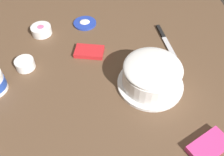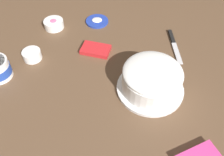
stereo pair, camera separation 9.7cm
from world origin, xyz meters
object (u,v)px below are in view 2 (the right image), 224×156
candy_box_upper (96,50)px  frosted_cake (151,80)px  frosting_tub_lid (97,21)px  sprinkle_bowl_rainbow (32,55)px  spreading_knife (174,43)px  sprinkle_bowl_pink (54,24)px

candy_box_upper → frosted_cake: bearing=150.3°
frosting_tub_lid → sprinkle_bowl_rainbow: size_ratio=1.44×
spreading_knife → candy_box_upper: candy_box_upper is taller
spreading_knife → frosting_tub_lid: bearing=-21.4°
candy_box_upper → spreading_knife: bearing=-157.3°
frosting_tub_lid → sprinkle_bowl_pink: (0.21, 0.06, 0.02)m
frosted_cake → candy_box_upper: (0.24, -0.21, -0.05)m
sprinkle_bowl_pink → sprinkle_bowl_rainbow: bearing=78.7°
frosted_cake → frosting_tub_lid: bearing=-59.1°
frosted_cake → spreading_knife: bearing=-113.5°
sprinkle_bowl_pink → sprinkle_bowl_rainbow: size_ratio=1.20×
frosting_tub_lid → sprinkle_bowl_pink: sprinkle_bowl_pink is taller
frosted_cake → spreading_knife: frosted_cake is taller
sprinkle_bowl_pink → spreading_knife: bearing=171.3°
sprinkle_bowl_rainbow → candy_box_upper: (-0.28, -0.07, -0.01)m
frosted_cake → sprinkle_bowl_pink: 0.61m
sprinkle_bowl_rainbow → candy_box_upper: sprinkle_bowl_rainbow is taller
sprinkle_bowl_pink → candy_box_upper: 0.29m
frosting_tub_lid → frosted_cake: bearing=120.9°
sprinkle_bowl_rainbow → sprinkle_bowl_pink: bearing=-101.3°
spreading_knife → candy_box_upper: (0.37, 0.07, 0.00)m
frosting_tub_lid → sprinkle_bowl_rainbow: 0.39m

